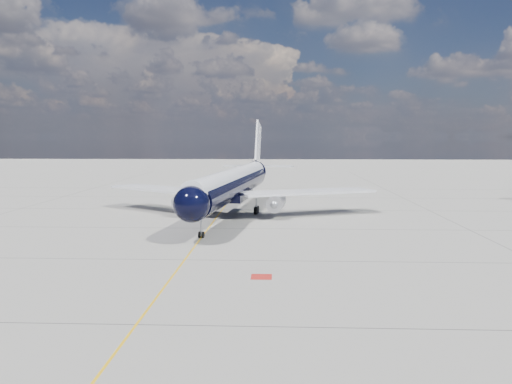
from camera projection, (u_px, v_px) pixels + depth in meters
ground at (226, 205)px, 77.89m from camera, size 320.00×320.00×0.00m
taxiway_centerline at (222, 210)px, 72.93m from camera, size 0.16×160.00×0.01m
red_marking at (261, 277)px, 37.89m from camera, size 1.60×1.60×0.01m
main_airliner at (234, 183)px, 68.86m from camera, size 38.41×47.04×13.60m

